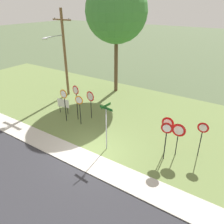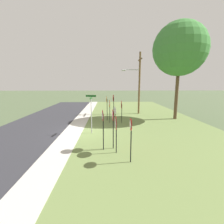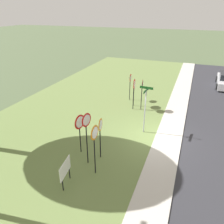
{
  "view_description": "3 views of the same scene",
  "coord_description": "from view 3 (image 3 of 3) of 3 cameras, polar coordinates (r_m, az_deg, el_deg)",
  "views": [
    {
      "loc": [
        7.2,
        -8.69,
        8.44
      ],
      "look_at": [
        -0.77,
        3.3,
        1.27
      ],
      "focal_mm": 35.78,
      "sensor_mm": 36.0,
      "label": 1
    },
    {
      "loc": [
        13.12,
        2.09,
        4.01
      ],
      "look_at": [
        -0.26,
        2.5,
        1.63
      ],
      "focal_mm": 25.83,
      "sensor_mm": 36.0,
      "label": 2
    },
    {
      "loc": [
        -11.78,
        -1.65,
        7.31
      ],
      "look_at": [
        -0.76,
        2.54,
        1.72
      ],
      "focal_mm": 35.19,
      "sensor_mm": 36.0,
      "label": 3
    }
  ],
  "objects": [
    {
      "name": "stop_sign_far_left",
      "position": [
        11.16,
        -3.03,
        -4.76
      ],
      "size": [
        0.65,
        0.13,
        2.32
      ],
      "rotation": [
        0.0,
        0.0,
        0.14
      ],
      "color": "black",
      "rests_on": "grass_median"
    },
    {
      "name": "yield_sign_far_right",
      "position": [
        16.87,
        5.79,
        6.52
      ],
      "size": [
        0.72,
        0.12,
        2.48
      ],
      "rotation": [
        0.0,
        0.0,
        0.08
      ],
      "color": "black",
      "rests_on": "grass_median"
    },
    {
      "name": "street_name_post",
      "position": [
        13.62,
        8.61,
        1.55
      ],
      "size": [
        0.96,
        0.81,
        3.08
      ],
      "rotation": [
        0.0,
        0.0,
        -0.1
      ],
      "color": "#9EA0A8",
      "rests_on": "grass_median"
    },
    {
      "name": "ground_plane",
      "position": [
        13.96,
        11.02,
        -6.71
      ],
      "size": [
        160.0,
        160.0,
        0.0
      ],
      "primitive_type": "plane",
      "color": "#4C5B3D"
    },
    {
      "name": "yield_sign_near_right",
      "position": [
        18.78,
        4.82,
        8.03
      ],
      "size": [
        0.64,
        0.11,
        2.3
      ],
      "rotation": [
        0.0,
        0.0,
        0.04
      ],
      "color": "black",
      "rests_on": "grass_median"
    },
    {
      "name": "grass_median",
      "position": [
        15.82,
        -10.78,
        -2.53
      ],
      "size": [
        44.0,
        12.0,
        0.04
      ],
      "primitive_type": "cube",
      "color": "olive",
      "rests_on": "ground_plane"
    },
    {
      "name": "stop_sign_near_left",
      "position": [
        11.7,
        -8.37,
        -3.55
      ],
      "size": [
        0.79,
        0.15,
        2.28
      ],
      "rotation": [
        0.0,
        0.0,
        -0.16
      ],
      "color": "black",
      "rests_on": "grass_median"
    },
    {
      "name": "yield_sign_near_left",
      "position": [
        17.57,
        5.85,
        6.45
      ],
      "size": [
        0.82,
        0.11,
        2.17
      ],
      "rotation": [
        0.0,
        0.0,
        0.05
      ],
      "color": "black",
      "rests_on": "grass_median"
    },
    {
      "name": "stop_sign_near_right",
      "position": [
        10.62,
        -6.62,
        -4.22
      ],
      "size": [
        0.68,
        0.14,
        2.84
      ],
      "rotation": [
        0.0,
        0.0,
        -0.18
      ],
      "color": "black",
      "rests_on": "grass_median"
    },
    {
      "name": "notice_board",
      "position": [
        10.2,
        -12.06,
        -14.42
      ],
      "size": [
        1.09,
        0.19,
        1.25
      ],
      "rotation": [
        0.0,
        0.0,
        0.15
      ],
      "color": "black",
      "rests_on": "grass_median"
    },
    {
      "name": "sidewalk_strip",
      "position": [
        13.87,
        14.29,
        -7.15
      ],
      "size": [
        44.0,
        1.6,
        0.06
      ],
      "primitive_type": "cube",
      "color": "#BCB7AD",
      "rests_on": "ground_plane"
    },
    {
      "name": "yield_sign_far_left",
      "position": [
        16.91,
        7.92,
        6.38
      ],
      "size": [
        0.68,
        0.13,
        2.46
      ],
      "rotation": [
        0.0,
        0.0,
        0.15
      ],
      "color": "black",
      "rests_on": "grass_median"
    },
    {
      "name": "stop_sign_far_center",
      "position": [
        9.98,
        -4.53,
        -7.2
      ],
      "size": [
        0.7,
        0.1,
        2.63
      ],
      "rotation": [
        0.0,
        0.0,
        -0.04
      ],
      "color": "black",
      "rests_on": "grass_median"
    }
  ]
}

